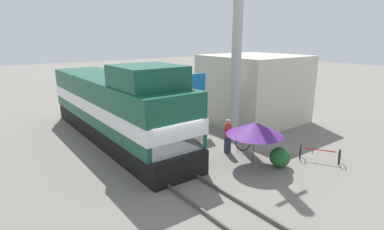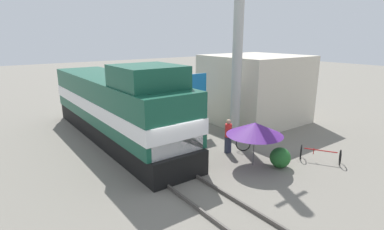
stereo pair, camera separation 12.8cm
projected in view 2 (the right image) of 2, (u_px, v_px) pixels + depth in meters
The scene contains 12 objects.
ground_plane at pixel (166, 172), 13.25m from camera, with size 120.00×120.00×0.00m, color slate.
rail_near at pixel (152, 175), 12.82m from camera, with size 0.08×29.31×0.15m, color #4C4742.
rail_far at pixel (180, 166), 13.65m from camera, with size 0.08×29.31×0.15m, color #4C4742.
locomotive at pixel (118, 107), 16.73m from camera, with size 2.98×13.58×4.58m.
utility_pole at pixel (238, 47), 16.23m from camera, with size 1.80×0.55×10.42m.
vendor_umbrella at pixel (255, 129), 13.52m from camera, with size 2.58×2.58×2.06m.
billboard_sign at pixel (194, 91), 17.78m from camera, with size 1.78×0.12×3.66m.
shrub_cluster at pixel (280, 158), 13.63m from camera, with size 0.93×0.93×0.93m, color #236028.
person_bystander at pixel (228, 135), 15.20m from camera, with size 0.34×0.34×1.78m.
bicycle at pixel (242, 138), 16.45m from camera, with size 1.84×1.92×0.76m.
bicycle_spare at pixel (320, 154), 14.22m from camera, with size 1.52×1.90×0.73m.
building_block_distant at pixel (255, 89), 20.72m from camera, with size 5.93×5.74×4.56m, color beige.
Camera 2 is at (-6.30, -10.46, 5.85)m, focal length 28.00 mm.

